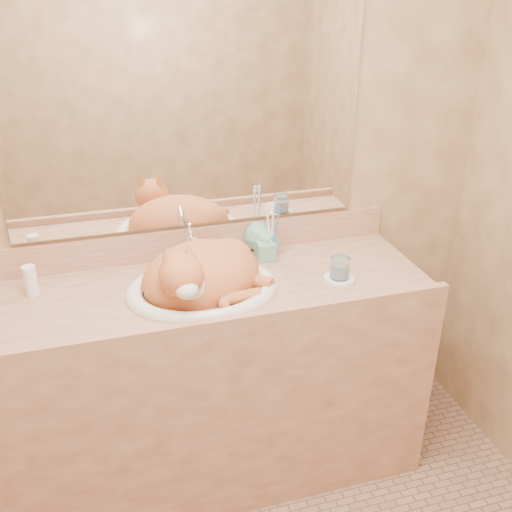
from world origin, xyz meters
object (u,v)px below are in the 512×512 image
object	(u,v)px
cat	(200,272)
water_glass	(340,267)
soap_dispenser	(268,244)
vanity_counter	(211,382)
sink_basin	(202,270)
toothbrush_cup	(273,246)

from	to	relation	value
cat	water_glass	size ratio (longest dim) A/B	5.34
cat	soap_dispenser	size ratio (longest dim) A/B	2.70
water_glass	vanity_counter	bearing A→B (deg)	170.34
vanity_counter	sink_basin	bearing A→B (deg)	-136.42
vanity_counter	cat	xyz separation A→B (m)	(-0.02, -0.01, 0.50)
sink_basin	toothbrush_cup	size ratio (longest dim) A/B	4.28
vanity_counter	toothbrush_cup	size ratio (longest dim) A/B	13.13
cat	soap_dispenser	distance (m)	0.32
vanity_counter	soap_dispenser	xyz separation A→B (m)	(0.26, 0.12, 0.51)
soap_dispenser	cat	bearing A→B (deg)	-149.42
sink_basin	cat	size ratio (longest dim) A/B	1.20
water_glass	cat	bearing A→B (deg)	172.49
soap_dispenser	water_glass	distance (m)	0.29
soap_dispenser	vanity_counter	bearing A→B (deg)	-150.07
water_glass	toothbrush_cup	bearing A→B (deg)	128.37
soap_dispenser	water_glass	size ratio (longest dim) A/B	1.97
sink_basin	toothbrush_cup	xyz separation A→B (m)	(0.31, 0.17, -0.02)
cat	toothbrush_cup	distance (m)	0.36
vanity_counter	toothbrush_cup	world-z (taller)	toothbrush_cup
sink_basin	cat	distance (m)	0.01
cat	vanity_counter	bearing A→B (deg)	18.28
soap_dispenser	water_glass	world-z (taller)	soap_dispenser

